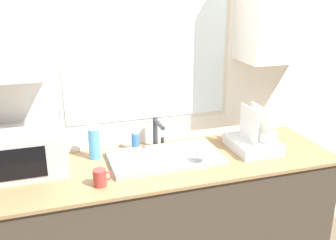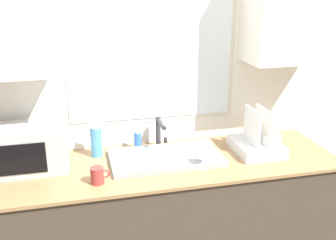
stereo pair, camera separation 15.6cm
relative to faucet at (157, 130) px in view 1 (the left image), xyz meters
name	(u,v)px [view 1 (the left image)]	position (x,y,z in m)	size (l,w,h in m)	color
countertop	(162,226)	(-0.03, -0.21, -0.59)	(2.17, 0.67, 0.92)	#42382D
wall_back	(148,72)	(-0.03, 0.10, 0.36)	(6.00, 0.38, 2.60)	silver
sink_basin	(165,158)	(0.00, -0.19, -0.11)	(0.68, 0.38, 0.03)	#9EA0A5
faucet	(157,130)	(0.00, 0.00, 0.00)	(0.08, 0.19, 0.21)	#333338
microwave	(24,152)	(-0.82, -0.11, 0.00)	(0.47, 0.31, 0.25)	#B2B2B7
dish_rack	(254,141)	(0.60, -0.21, -0.07)	(0.28, 0.33, 0.29)	silver
spray_bottle	(94,139)	(-0.41, -0.03, 0.00)	(0.07, 0.07, 0.26)	#4C99D8
soap_bottle	(135,141)	(-0.15, 0.01, -0.06)	(0.05, 0.05, 0.15)	blue
mug_near_sink	(100,178)	(-0.43, -0.39, -0.08)	(0.11, 0.07, 0.09)	#A53833
wine_glass	(203,149)	(0.18, -0.35, -0.01)	(0.08, 0.08, 0.16)	silver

